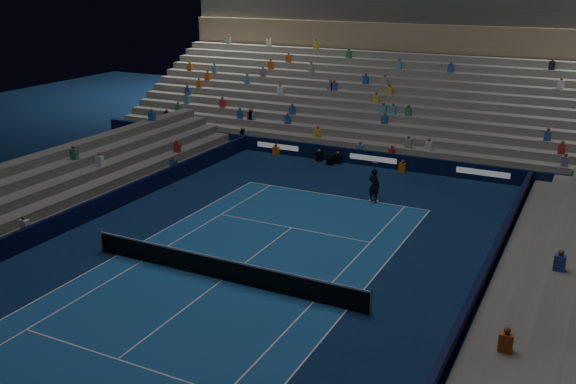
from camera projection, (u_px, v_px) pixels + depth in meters
The scene contains 10 objects.
ground at pixel (223, 280), 26.18m from camera, with size 90.00×90.00×0.00m, color #0B2043.
court_surface at pixel (223, 280), 26.18m from camera, with size 10.97×23.77×0.01m, color #1A5091.
sponsor_barrier_far at pixel (374, 159), 41.68m from camera, with size 44.00×0.25×1.00m, color black.
sponsor_barrier_east at pixel (462, 324), 21.91m from camera, with size 0.25×37.00×1.00m, color black.
sponsor_barrier_west at pixel (48, 229), 30.14m from camera, with size 0.25×37.00×1.00m, color black.
grandstand_main at pixel (416, 93), 48.72m from camera, with size 44.00×15.20×11.20m.
grandstand_east at pixel (573, 338), 20.30m from camera, with size 5.00×37.00×2.50m.
tennis_net at pixel (222, 269), 26.02m from camera, with size 12.90×0.10×1.10m.
tennis_player at pixel (374, 186), 34.91m from camera, with size 0.70×0.46×1.91m, color black.
broadcast_camera at pixel (331, 159), 42.17m from camera, with size 0.54×0.96×0.63m.
Camera 1 is at (12.99, -19.92, 11.84)m, focal length 39.84 mm.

